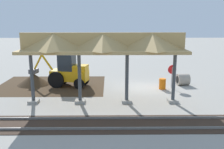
% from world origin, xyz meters
% --- Properties ---
extents(ground_plane, '(120.00, 120.00, 0.00)m').
position_xyz_m(ground_plane, '(0.00, 0.00, 0.00)').
color(ground_plane, '#9E998E').
extents(dirt_work_zone, '(9.35, 7.00, 0.01)m').
position_xyz_m(dirt_work_zone, '(8.23, -0.92, 0.00)').
color(dirt_work_zone, '#42301E').
rests_on(dirt_work_zone, ground).
extents(platform_canopy, '(11.05, 3.20, 4.90)m').
position_xyz_m(platform_canopy, '(3.50, 3.87, 4.15)').
color(platform_canopy, '#9E998E').
rests_on(platform_canopy, ground).
extents(rail_tracks, '(60.00, 2.58, 0.15)m').
position_xyz_m(rail_tracks, '(0.00, 7.66, 0.03)').
color(rail_tracks, slate).
rests_on(rail_tracks, ground).
extents(stop_sign, '(0.75, 0.18, 1.99)m').
position_xyz_m(stop_sign, '(-2.24, 0.09, 1.42)').
color(stop_sign, gray).
rests_on(stop_sign, ground).
extents(backhoe, '(5.40, 2.30, 2.82)m').
position_xyz_m(backhoe, '(6.70, -0.62, 1.26)').
color(backhoe, orange).
rests_on(backhoe, ground).
extents(dirt_mound, '(5.92, 5.92, 1.96)m').
position_xyz_m(dirt_mound, '(9.90, -1.26, 0.00)').
color(dirt_mound, '#42301E').
rests_on(dirt_mound, ground).
extents(concrete_pipe, '(1.12, 1.12, 1.01)m').
position_xyz_m(concrete_pipe, '(-3.50, -0.89, 0.51)').
color(concrete_pipe, '#9E9384').
rests_on(concrete_pipe, ground).
extents(traffic_barrel, '(0.56, 0.56, 0.90)m').
position_xyz_m(traffic_barrel, '(-1.39, 0.43, 0.45)').
color(traffic_barrel, orange).
rests_on(traffic_barrel, ground).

